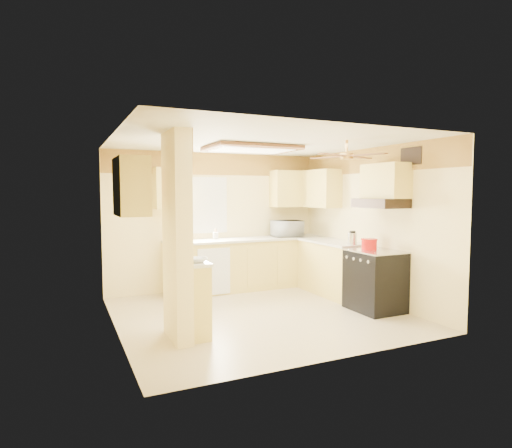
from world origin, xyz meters
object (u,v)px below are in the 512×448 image
microwave (287,229)px  stove (375,280)px  kettle (352,238)px  bowl (198,260)px  dutch_oven (369,244)px

microwave → stove: bearing=104.5°
stove → kettle: bearing=93.1°
bowl → kettle: kettle is taller
microwave → dutch_oven: size_ratio=2.24×
stove → kettle: kettle is taller
microwave → bowl: 3.30m
bowl → microwave: bearing=42.1°
microwave → kettle: (0.32, -1.58, -0.05)m
stove → microwave: 2.23m
bowl → kettle: bearing=12.7°
dutch_oven → kettle: 0.40m
kettle → dutch_oven: bearing=-88.8°
microwave → dutch_oven: microwave is taller
microwave → bowl: bearing=47.1°
stove → microwave: microwave is taller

